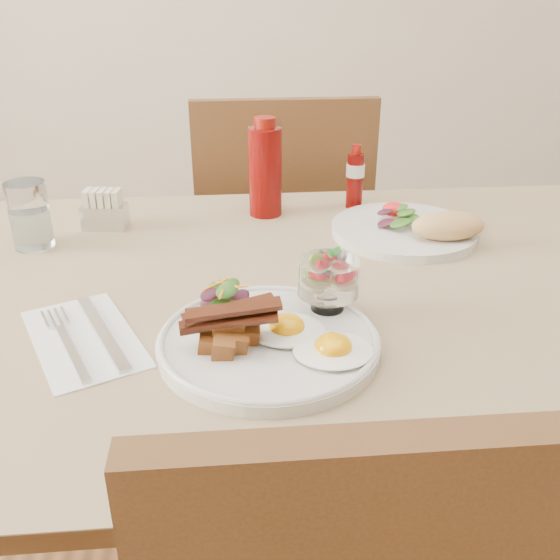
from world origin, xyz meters
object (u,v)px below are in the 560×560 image
Objects in this scene: table at (318,335)px; hot_sauce_bottle at (355,177)px; chair_far at (281,248)px; ketchup_bottle at (265,170)px; main_plate at (268,343)px; fruit_cup at (328,278)px; sugar_caddy at (104,211)px; water_glass at (30,219)px; second_plate at (414,228)px.

hot_sauce_bottle reaches higher than table.
table is 0.68m from chair_far.
table is at bearing -79.11° from ketchup_bottle.
main_plate is 2.20× the size of hot_sauce_bottle.
hot_sauce_bottle reaches higher than fruit_cup.
chair_far is at bearing 54.97° from sugar_caddy.
chair_far reaches higher than hot_sauce_bottle.
water_glass is (-0.47, -0.47, 0.28)m from chair_far.
hot_sauce_bottle is at bearing 74.27° from fruit_cup.
table is 15.69× the size of sugar_caddy.
hot_sauce_bottle is at bearing 70.73° from table.
sugar_caddy is 0.74× the size of water_glass.
second_plate is at bearing -2.38° from sugar_caddy.
fruit_cup is 0.55m from water_glass.
table is 4.75× the size of main_plate.
water_glass reaches higher than sugar_caddy.
table is 0.22m from main_plate.
chair_far is 0.59m from sugar_caddy.
second_plate is 0.67m from water_glass.
fruit_cup is 0.74× the size of water_glass.
ketchup_bottle is at bearing 100.89° from table.
second_plate is (0.29, 0.34, 0.01)m from main_plate.
sugar_caddy is at bearing -171.16° from ketchup_bottle.
sugar_caddy is at bearing 35.21° from water_glass.
ketchup_bottle is at bearing -172.32° from hot_sauce_bottle.
second_plate is 0.56m from sugar_caddy.
sugar_caddy reaches higher than table.
main_plate is at bearing -93.52° from ketchup_bottle.
hot_sauce_bottle is at bearing 15.81° from sugar_caddy.
second_plate is 1.39× the size of ketchup_bottle.
fruit_cup is 0.66× the size of hot_sauce_bottle.
ketchup_bottle is 2.22× the size of sugar_caddy.
chair_far is at bearing 83.79° from main_plate.
chair_far is 8.12× the size of water_glass.
hot_sauce_bottle is at bearing 14.10° from water_glass.
hot_sauce_bottle is at bearing -69.85° from chair_far.
chair_far is at bearing 89.59° from fruit_cup.
table is 10.47× the size of hot_sauce_bottle.
table is 0.39m from hot_sauce_bottle.
second_plate is 2.06× the size of hot_sauce_bottle.
fruit_cup is at bearing -105.73° from hot_sauce_bottle.
ketchup_bottle is (-0.26, 0.14, 0.07)m from second_plate.
main_plate is 3.30× the size of sugar_caddy.
chair_far is 4.95× the size of ketchup_bottle.
table is at bearing -138.33° from second_plate.
water_glass reaches higher than fruit_cup.
fruit_cup is (-0.01, -0.10, 0.15)m from table.
table is 0.53m from water_glass.
sugar_caddy is at bearing 143.29° from table.
sugar_caddy is 0.13m from water_glass.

